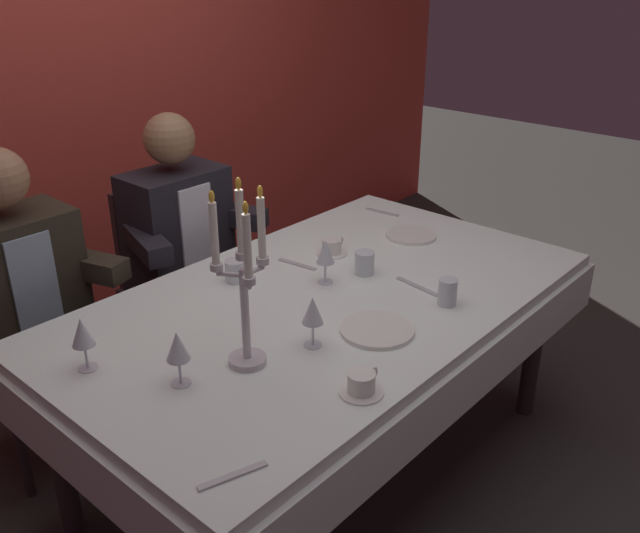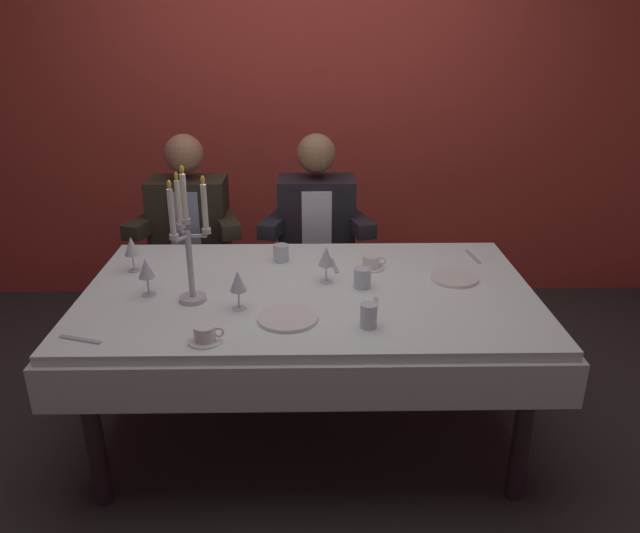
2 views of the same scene
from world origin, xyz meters
name	(u,v)px [view 1 (image 1 of 2)]	position (x,y,z in m)	size (l,w,h in m)	color
ground_plane	(325,463)	(0.00, 0.00, 0.00)	(12.00, 12.00, 0.00)	#33312D
back_wall	(52,66)	(0.00, 1.66, 1.35)	(6.00, 0.12, 2.70)	#C94034
dining_table	(325,325)	(0.00, 0.00, 0.62)	(1.94, 1.14, 0.74)	white
candelabra	(244,286)	(-0.47, -0.11, 0.99)	(0.15, 0.17, 0.56)	silver
dinner_plate_0	(411,235)	(0.64, 0.09, 0.75)	(0.21, 0.21, 0.01)	white
dinner_plate_1	(377,330)	(-0.08, -0.28, 0.75)	(0.23, 0.23, 0.01)	white
wine_glass_0	(82,333)	(-0.79, 0.21, 0.86)	(0.07, 0.07, 0.16)	silver
wine_glass_1	(178,348)	(-0.67, -0.05, 0.85)	(0.07, 0.07, 0.16)	silver
wine_glass_2	(313,312)	(-0.27, -0.19, 0.85)	(0.07, 0.07, 0.16)	silver
wine_glass_3	(325,253)	(0.08, 0.07, 0.85)	(0.07, 0.07, 0.16)	silver
water_tumbler_0	(448,292)	(0.22, -0.35, 0.79)	(0.06, 0.06, 0.09)	silver
water_tumbler_1	(365,263)	(0.23, 0.01, 0.78)	(0.07, 0.07, 0.09)	silver
water_tumbler_2	(235,271)	(-0.13, 0.32, 0.78)	(0.07, 0.07, 0.08)	silver
coffee_cup_0	(332,247)	(0.29, 0.22, 0.77)	(0.13, 0.12, 0.06)	white
coffee_cup_1	(362,384)	(-0.37, -0.45, 0.77)	(0.13, 0.12, 0.06)	white
fork_0	(297,264)	(0.12, 0.25, 0.74)	(0.17, 0.02, 0.01)	#B7B7BC
fork_1	(382,212)	(0.79, 0.35, 0.74)	(0.17, 0.02, 0.01)	#B7B7BC
knife_2	(417,286)	(0.26, -0.20, 0.74)	(0.19, 0.02, 0.01)	#B7B7BC
spoon_3	(233,476)	(-0.82, -0.44, 0.74)	(0.17, 0.02, 0.01)	#B7B7BC
seated_diner_0	(18,285)	(-0.67, 0.89, 0.74)	(0.63, 0.48, 1.24)	#322729
seated_diner_1	(177,230)	(0.04, 0.89, 0.74)	(0.63, 0.48, 1.24)	#322729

